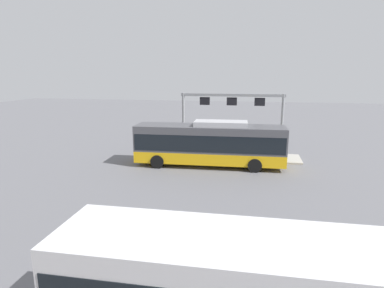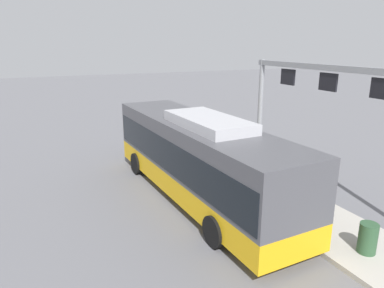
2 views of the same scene
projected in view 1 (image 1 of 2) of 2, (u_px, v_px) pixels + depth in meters
The scene contains 9 objects.
ground_plane at pixel (209, 166), 24.11m from camera, with size 120.00×120.00×0.00m, color slate.
platform_curb at pixel (239, 157), 26.48m from camera, with size 10.00×2.80×0.16m, color #B2ADA3.
bus_main at pixel (209, 143), 23.72m from camera, with size 11.25×3.06×3.46m.
person_boarding at pixel (177, 146), 26.85m from camera, with size 0.43×0.58×1.67m.
person_waiting_near at pixel (190, 142), 27.48m from camera, with size 0.38×0.56×1.67m.
person_waiting_mid at pixel (203, 143), 27.04m from camera, with size 0.42×0.58×1.67m.
person_waiting_far at pixel (221, 145), 26.27m from camera, with size 0.49×0.60×1.67m.
platform_sign_gantry at pixel (232, 110), 27.98m from camera, with size 9.19×0.24×5.20m.
trash_bin at pixel (284, 153), 25.45m from camera, with size 0.52×0.52×0.90m, color #2D5133.
Camera 1 is at (-3.11, 23.01, 6.81)m, focal length 29.49 mm.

